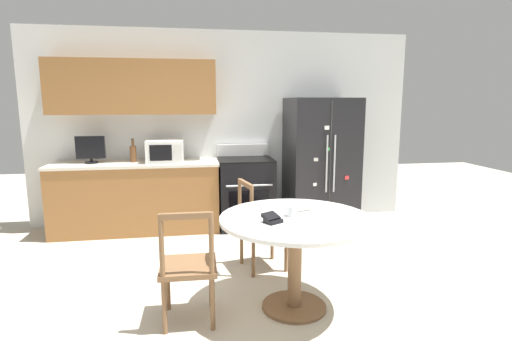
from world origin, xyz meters
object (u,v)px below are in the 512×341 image
Objects in this scene: countertop_tv at (91,149)px; dining_chair_left at (188,267)px; microwave at (165,151)px; counter_bottle at (133,153)px; refrigerator at (320,162)px; dining_chair_far at (261,226)px; oven_range at (246,192)px; wallet at (272,219)px; candle_glass at (292,212)px.

countertop_tv reaches higher than dining_chair_left.
counter_bottle is at bearing 173.77° from microwave.
dining_chair_far is at bearing -128.04° from refrigerator.
dining_chair_left is (-0.71, -0.89, 0.00)m from dining_chair_far.
countertop_tv reaches higher than oven_range.
countertop_tv is at bearing 127.37° from wallet.
countertop_tv is 2.70m from dining_chair_left.
wallet is at bearing -92.92° from oven_range.
wallet is at bearing -143.86° from candle_glass.
dining_chair_far is at bearing 85.24° from wallet.
dining_chair_far is 1.01m from wallet.
countertop_tv is at bearing 178.84° from oven_range.
dining_chair_far is (1.90, -1.44, -0.65)m from countertop_tv.
dining_chair_left is (0.69, -2.36, -0.58)m from counter_bottle.
counter_bottle is 3.24× the size of candle_glass.
refrigerator reaches higher than dining_chair_left.
refrigerator is at bearing 63.72° from wallet.
oven_range is 1.41m from dining_chair_far.
dining_chair_far is at bearing 52.85° from dining_chair_left.
microwave is (-2.04, 0.09, 0.18)m from refrigerator.
countertop_tv is at bearing -177.29° from counter_bottle.
countertop_tv is 2.04× the size of wallet.
candle_glass is at bearing -3.89° from dining_chair_far.
refrigerator is 1.58× the size of oven_range.
microwave is 0.51× the size of dining_chair_left.
candle_glass reaches higher than wallet.
refrigerator is 2.05m from microwave.
counter_bottle is 2.53m from dining_chair_left.
oven_range is 1.20× the size of dining_chair_far.
countertop_tv is 3.03m from candle_glass.
microwave is 2.41m from dining_chair_left.
oven_range reaches higher than dining_chair_left.
dining_chair_far is 0.89m from candle_glass.
counter_bottle is 2.10m from dining_chair_far.
countertop_tv is at bearing 131.88° from candle_glass.
wallet is (1.82, -2.38, -0.29)m from countertop_tv.
refrigerator reaches higher than dining_chair_far.
dining_chair_far is at bearing -46.49° from counter_bottle.
oven_range is 1.54m from counter_bottle.
candle_glass is (0.07, -2.20, 0.33)m from oven_range.
microwave reaches higher than wallet.
countertop_tv is (-1.94, 0.04, 0.61)m from oven_range.
refrigerator reaches higher than oven_range.
microwave reaches higher than dining_chair_far.
oven_range reaches higher than wallet.
candle_glass is at bearing 7.70° from dining_chair_left.
refrigerator is 2.54m from wallet.
microwave is at bearing -1.26° from countertop_tv.
microwave is 0.40m from counter_bottle.
microwave is 1.54× the size of counter_bottle.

